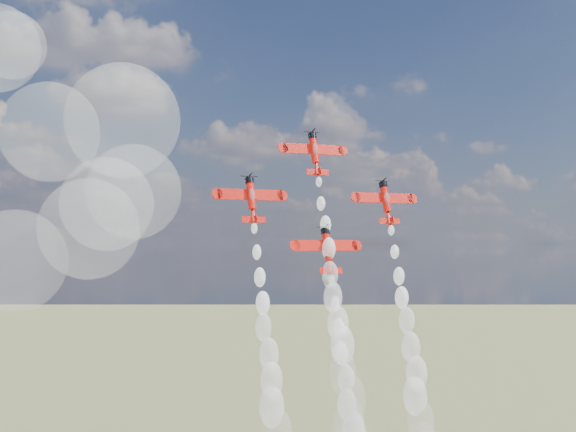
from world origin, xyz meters
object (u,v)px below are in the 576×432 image
(plane_lead, at_px, (315,153))
(plane_left, at_px, (251,198))
(plane_slot, at_px, (328,249))
(plane_right, at_px, (386,201))

(plane_lead, height_order, plane_left, plane_lead)
(plane_left, relative_size, plane_slot, 1.00)
(plane_left, height_order, plane_right, same)
(plane_right, relative_size, plane_slot, 1.00)
(plane_left, xyz_separation_m, plane_slot, (12.50, -2.65, -8.34))
(plane_left, distance_m, plane_slot, 15.26)
(plane_lead, relative_size, plane_left, 1.00)
(plane_slot, bearing_deg, plane_lead, 90.00)
(plane_left, distance_m, plane_right, 25.01)
(plane_lead, distance_m, plane_left, 15.26)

